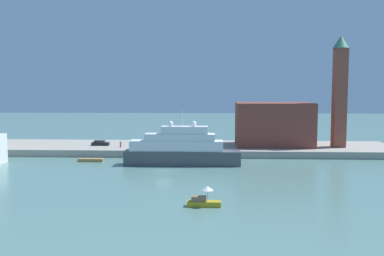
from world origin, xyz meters
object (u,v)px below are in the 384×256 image
object	(u,v)px
small_motorboat	(204,200)
parked_car	(100,143)
mooring_bollard	(197,148)
person_figure	(121,144)
bell_tower	(340,88)
harbor_building	(274,124)
work_barge	(91,160)
large_yacht	(181,150)

from	to	relation	value
small_motorboat	parked_car	world-z (taller)	parked_car
parked_car	mooring_bollard	world-z (taller)	parked_car
small_motorboat	person_figure	xyz separation A→B (m)	(-21.50, 46.79, 1.43)
person_figure	mooring_bollard	size ratio (longest dim) A/B	1.80
person_figure	small_motorboat	bearing A→B (deg)	-65.32
bell_tower	person_figure	xyz separation A→B (m)	(-53.74, -3.23, -13.82)
harbor_building	person_figure	world-z (taller)	harbor_building
work_barge	person_figure	world-z (taller)	person_figure
small_motorboat	bell_tower	bearing A→B (deg)	57.20
small_motorboat	work_barge	distance (m)	43.89
work_barge	bell_tower	bearing A→B (deg)	14.02
bell_tower	person_figure	distance (m)	55.58
bell_tower	mooring_bollard	distance (m)	38.20
work_barge	person_figure	xyz separation A→B (m)	(4.24, 11.25, 2.05)
work_barge	small_motorboat	bearing A→B (deg)	-54.09
large_yacht	work_barge	bearing A→B (deg)	170.41
bell_tower	mooring_bollard	world-z (taller)	bell_tower
small_motorboat	parked_car	xyz separation A→B (m)	(-27.36, 49.93, 1.29)
bell_tower	person_figure	world-z (taller)	bell_tower
harbor_building	parked_car	size ratio (longest dim) A/B	4.31
small_motorboat	person_figure	distance (m)	51.51
small_motorboat	harbor_building	xyz separation A→B (m)	(16.62, 52.34, 6.15)
large_yacht	small_motorboat	bearing A→B (deg)	-80.21
large_yacht	parked_car	xyz separation A→B (m)	(-21.82, 17.80, -1.05)
person_figure	mooring_bollard	world-z (taller)	person_figure
bell_tower	large_yacht	bearing A→B (deg)	-154.67
small_motorboat	parked_car	bearing A→B (deg)	118.72
small_motorboat	harbor_building	distance (m)	55.26
work_barge	bell_tower	world-z (taller)	bell_tower
work_barge	harbor_building	distance (m)	46.07
person_figure	mooring_bollard	bearing A→B (deg)	-12.15
work_barge	person_figure	bearing A→B (deg)	69.35
work_barge	parked_car	size ratio (longest dim) A/B	1.25
bell_tower	mooring_bollard	size ratio (longest dim) A/B	31.93
parked_car	person_figure	world-z (taller)	person_figure
large_yacht	harbor_building	size ratio (longest dim) A/B	1.29
bell_tower	parked_car	world-z (taller)	bell_tower
large_yacht	mooring_bollard	distance (m)	11.06
harbor_building	person_figure	xyz separation A→B (m)	(-38.12, -5.55, -4.72)
work_barge	mooring_bollard	world-z (taller)	mooring_bollard
small_motorboat	parked_car	size ratio (longest dim) A/B	1.06
person_figure	work_barge	bearing A→B (deg)	-110.65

